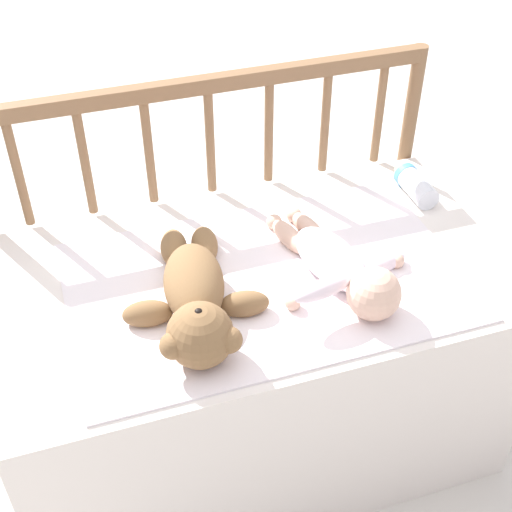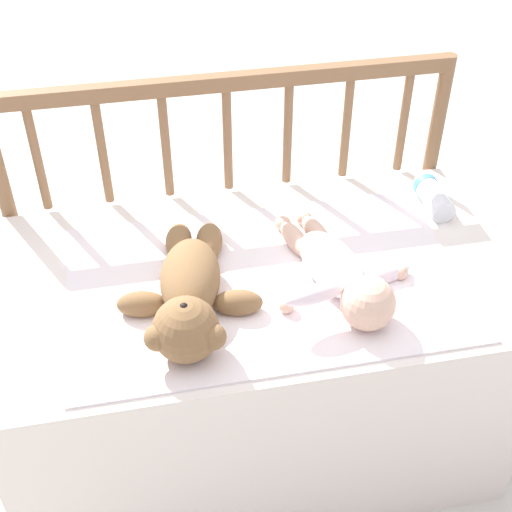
{
  "view_description": "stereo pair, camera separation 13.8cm",
  "coord_description": "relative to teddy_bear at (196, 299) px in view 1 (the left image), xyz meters",
  "views": [
    {
      "loc": [
        -0.36,
        -1.09,
        1.56
      ],
      "look_at": [
        0.0,
        -0.01,
        0.61
      ],
      "focal_mm": 50.0,
      "sensor_mm": 36.0,
      "label": 1
    },
    {
      "loc": [
        -0.22,
        -1.13,
        1.56
      ],
      "look_at": [
        0.0,
        -0.01,
        0.61
      ],
      "focal_mm": 50.0,
      "sensor_mm": 36.0,
      "label": 2
    }
  ],
  "objects": [
    {
      "name": "ground_plane",
      "position": [
        0.15,
        0.09,
        -0.6
      ],
      "size": [
        12.0,
        12.0,
        0.0
      ],
      "primitive_type": "plane",
      "color": "silver"
    },
    {
      "name": "baby",
      "position": [
        0.31,
        0.01,
        -0.01
      ],
      "size": [
        0.31,
        0.41,
        0.11
      ],
      "color": "white",
      "rests_on": "crib_mattress"
    },
    {
      "name": "teddy_bear",
      "position": [
        0.0,
        0.0,
        0.0
      ],
      "size": [
        0.3,
        0.43,
        0.13
      ],
      "color": "olive",
      "rests_on": "crib_mattress"
    },
    {
      "name": "crib_rail",
      "position": [
        0.15,
        0.43,
        -0.01
      ],
      "size": [
        1.1,
        0.04,
        0.85
      ],
      "color": "brown",
      "rests_on": "ground_plane"
    },
    {
      "name": "baby_bottle",
      "position": [
        0.62,
        0.26,
        -0.02
      ],
      "size": [
        0.06,
        0.16,
        0.06
      ],
      "color": "white",
      "rests_on": "crib_mattress"
    },
    {
      "name": "blanket",
      "position": [
        0.16,
        0.06,
        -0.05
      ],
      "size": [
        0.83,
        0.52,
        0.01
      ],
      "color": "white",
      "rests_on": "crib_mattress"
    },
    {
      "name": "crib_mattress",
      "position": [
        0.15,
        0.09,
        -0.33
      ],
      "size": [
        1.1,
        0.63,
        0.55
      ],
      "color": "white",
      "rests_on": "ground_plane"
    }
  ]
}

